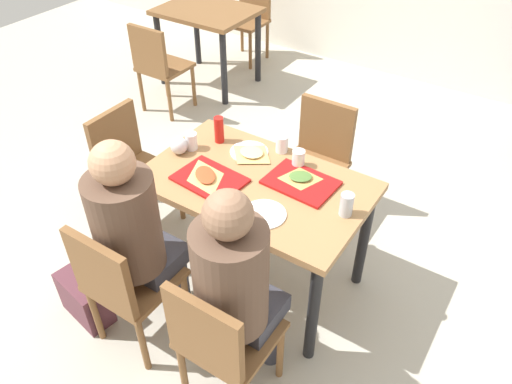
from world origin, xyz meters
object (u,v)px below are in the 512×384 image
object	(u,v)px
chair_far_side	(318,154)
background_chair_far	(250,14)
paper_plate_near_edge	(264,214)
plastic_cup_d	(298,159)
chair_left_end	(129,163)
chair_near_left	(121,282)
plastic_cup_c	(191,141)
main_table	(256,196)
pizza_slice_c	(251,153)
person_in_brown_jacket	(236,282)
pizza_slice_b	(300,177)
soda_can	(346,205)
condiment_bottle	(219,130)
plastic_cup_a	(282,144)
foil_bundle	(179,146)
chair_near_right	(219,340)
tray_red_near	(210,179)
tray_red_far	(301,182)
plastic_cup_b	(225,209)
paper_plate_center	(249,152)
background_chair_near	(158,63)
background_table	(208,22)
pizza_slice_a	(205,176)
person_in_red	(134,229)
handbag	(85,298)

from	to	relation	value
chair_far_side	background_chair_far	bearing A→B (deg)	133.41
paper_plate_near_edge	plastic_cup_d	distance (m)	0.45
chair_left_end	plastic_cup_d	distance (m)	1.17
chair_near_left	plastic_cup_c	bearing A→B (deg)	102.52
plastic_cup_d	main_table	bearing A→B (deg)	-116.50
pizza_slice_c	plastic_cup_d	xyz separation A→B (m)	(0.27, 0.06, 0.03)
chair_far_side	background_chair_far	world-z (taller)	same
person_in_brown_jacket	pizza_slice_b	bearing A→B (deg)	97.93
soda_can	condiment_bottle	size ratio (longest dim) A/B	0.76
plastic_cup_a	foil_bundle	distance (m)	0.58
paper_plate_near_edge	foil_bundle	bearing A→B (deg)	164.98
chair_far_side	person_in_brown_jacket	world-z (taller)	person_in_brown_jacket
soda_can	condiment_bottle	xyz separation A→B (m)	(-0.90, 0.18, 0.02)
chair_near_right	chair_left_end	size ratio (longest dim) A/B	1.00
tray_red_near	pizza_slice_c	world-z (taller)	pizza_slice_c
chair_near_left	condiment_bottle	bearing A→B (deg)	95.36
chair_near_left	pizza_slice_c	world-z (taller)	chair_near_left
chair_near_right	tray_red_far	world-z (taller)	chair_near_right
tray_red_near	tray_red_far	distance (m)	0.48
plastic_cup_d	foil_bundle	world-z (taller)	same
plastic_cup_b	foil_bundle	size ratio (longest dim) A/B	1.00
tray_red_far	paper_plate_near_edge	xyz separation A→B (m)	(-0.03, -0.31, -0.00)
paper_plate_center	plastic_cup_b	distance (m)	0.56
tray_red_far	background_chair_near	bearing A→B (deg)	151.37
plastic_cup_c	tray_red_far	bearing A→B (deg)	4.60
paper_plate_near_edge	plastic_cup_b	xyz separation A→B (m)	(-0.15, -0.11, 0.05)
chair_near_right	background_table	world-z (taller)	chair_near_right
pizza_slice_a	background_chair_near	xyz separation A→B (m)	(-1.61, 1.36, -0.29)
plastic_cup_c	condiment_bottle	bearing A→B (deg)	58.71
pizza_slice_b	tray_red_near	bearing A→B (deg)	-147.52
person_in_red	background_chair_near	bearing A→B (deg)	129.86
chair_near_right	foil_bundle	xyz separation A→B (m)	(-0.81, 0.74, 0.32)
paper_plate_near_edge	pizza_slice_b	distance (m)	0.33
main_table	chair_near_right	size ratio (longest dim) A/B	1.44
tray_red_near	plastic_cup_a	bearing A→B (deg)	67.94
paper_plate_near_edge	background_chair_far	world-z (taller)	background_chair_far
person_in_brown_jacket	foil_bundle	world-z (taller)	person_in_brown_jacket
plastic_cup_a	person_in_red	bearing A→B (deg)	-106.20
chair_far_side	plastic_cup_b	size ratio (longest dim) A/B	8.33
background_table	background_chair_far	size ratio (longest dim) A/B	1.08
background_chair_near	pizza_slice_b	bearing A→B (deg)	-28.40
chair_near_left	paper_plate_center	world-z (taller)	chair_near_left
pizza_slice_b	plastic_cup_a	bearing A→B (deg)	140.64
main_table	paper_plate_center	xyz separation A→B (m)	(-0.18, 0.20, 0.11)
chair_left_end	pizza_slice_a	world-z (taller)	chair_left_end
paper_plate_near_edge	plastic_cup_c	world-z (taller)	plastic_cup_c
plastic_cup_a	background_table	size ratio (longest dim) A/B	0.11
paper_plate_center	foil_bundle	xyz separation A→B (m)	(-0.33, -0.22, 0.05)
person_in_brown_jacket	plastic_cup_d	distance (m)	0.88
pizza_slice_a	handbag	size ratio (longest dim) A/B	0.86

